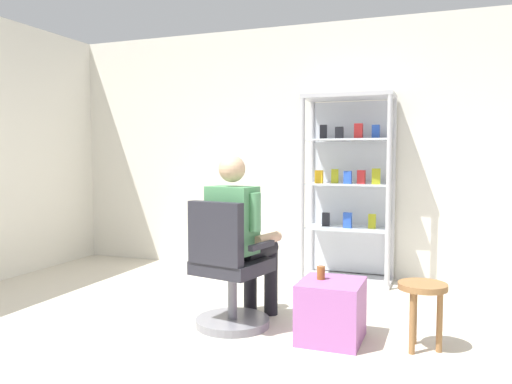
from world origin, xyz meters
TOP-DOWN VIEW (x-y plane):
  - back_wall at (0.00, 3.00)m, footprint 6.00×0.10m
  - display_cabinet_main at (0.40, 2.76)m, footprint 0.90×0.45m
  - office_chair at (-0.17, 0.97)m, footprint 0.61×0.57m
  - seated_shopkeeper at (-0.13, 1.13)m, footprint 0.54×0.61m
  - storage_crate at (0.61, 0.99)m, footprint 0.42×0.45m
  - tea_glass at (0.53, 1.01)m, footprint 0.06×0.06m
  - wooden_stool at (1.21, 1.02)m, footprint 0.32×0.32m

SIDE VIEW (x-z plane):
  - storage_crate at x=0.61m, z-range 0.00..0.42m
  - wooden_stool at x=1.21m, z-range 0.13..0.58m
  - office_chair at x=-0.17m, z-range -0.09..0.87m
  - tea_glass at x=0.53m, z-range 0.42..0.51m
  - seated_shopkeeper at x=-0.13m, z-range 0.07..1.36m
  - display_cabinet_main at x=0.40m, z-range 0.02..1.92m
  - back_wall at x=0.00m, z-range 0.00..2.70m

